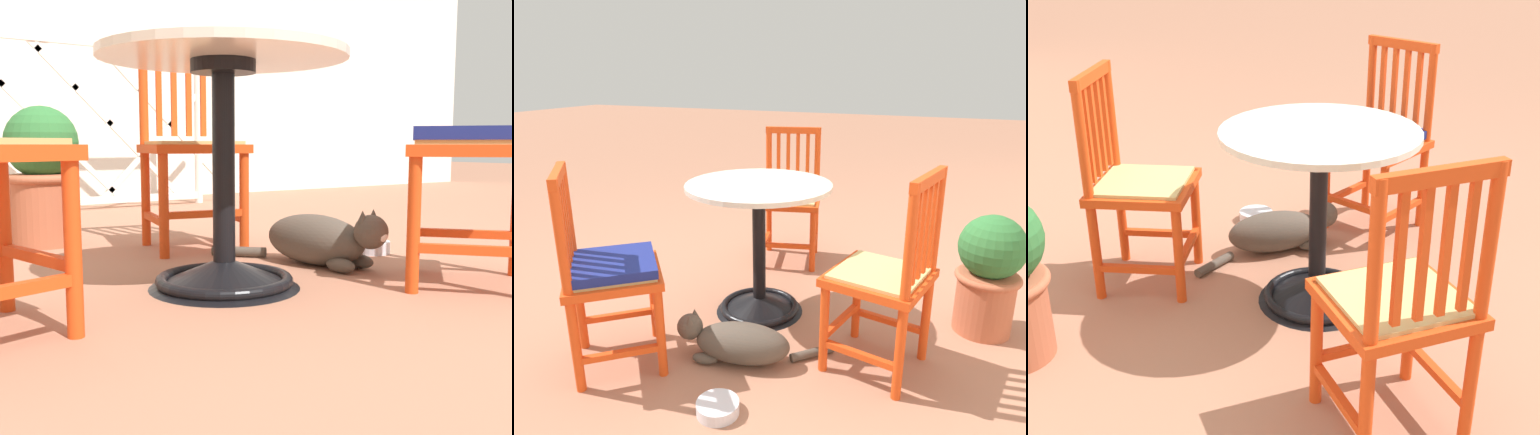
# 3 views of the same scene
# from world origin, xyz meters

# --- Properties ---
(ground_plane) EXTENTS (24.00, 24.00, 0.00)m
(ground_plane) POSITION_xyz_m (0.00, 0.00, 0.00)
(ground_plane) COLOR #A36B51
(cafe_table) EXTENTS (0.76, 0.76, 0.73)m
(cafe_table) POSITION_xyz_m (-0.07, 0.12, 0.28)
(cafe_table) COLOR black
(cafe_table) RESTS_ON ground_plane
(orange_chair_near_fence) EXTENTS (0.49, 0.49, 0.91)m
(orange_chair_near_fence) POSITION_xyz_m (-0.85, 0.00, 0.43)
(orange_chair_near_fence) COLOR #D64214
(orange_chair_near_fence) RESTS_ON ground_plane
(orange_chair_at_corner) EXTENTS (0.56, 0.56, 0.91)m
(orange_chair_at_corner) POSITION_xyz_m (0.62, -0.29, 0.45)
(orange_chair_at_corner) COLOR #D64214
(orange_chair_at_corner) RESTS_ON ground_plane
(orange_chair_by_planter) EXTENTS (0.47, 0.47, 0.91)m
(orange_chair_by_planter) POSITION_xyz_m (0.18, 0.83, 0.43)
(orange_chair_by_planter) COLOR #D64214
(orange_chair_by_planter) RESTS_ON ground_plane
(tabby_cat) EXTENTS (0.39, 0.69, 0.23)m
(tabby_cat) POSITION_xyz_m (0.40, 0.21, 0.10)
(tabby_cat) COLOR #4C4238
(tabby_cat) RESTS_ON ground_plane
(pet_water_bowl) EXTENTS (0.17, 0.17, 0.05)m
(pet_water_bowl) POSITION_xyz_m (0.74, 0.31, 0.03)
(pet_water_bowl) COLOR silver
(pet_water_bowl) RESTS_ON ground_plane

